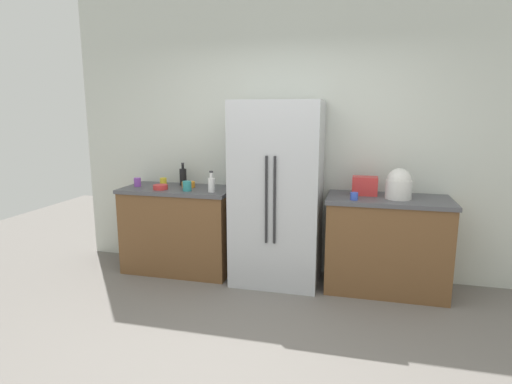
{
  "coord_description": "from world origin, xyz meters",
  "views": [
    {
      "loc": [
        0.74,
        -2.59,
        1.75
      ],
      "look_at": [
        -0.02,
        0.46,
        1.14
      ],
      "focal_mm": 29.14,
      "sensor_mm": 36.0,
      "label": 1
    }
  ],
  "objects_px": {
    "rice_cooker": "(399,185)",
    "cup_a": "(187,186)",
    "cup_b": "(137,182)",
    "cup_d": "(354,196)",
    "bowl_a": "(188,184)",
    "bottle_a": "(183,176)",
    "bottle_b": "(211,184)",
    "toaster": "(365,186)",
    "refrigerator": "(277,194)",
    "bowl_b": "(160,187)",
    "cup_c": "(163,181)"
  },
  "relations": [
    {
      "from": "cup_b",
      "to": "bottle_b",
      "type": "bearing_deg",
      "value": -7.16
    },
    {
      "from": "cup_a",
      "to": "bowl_b",
      "type": "xyz_separation_m",
      "value": [
        -0.31,
        0.01,
        -0.03
      ]
    },
    {
      "from": "refrigerator",
      "to": "cup_b",
      "type": "distance_m",
      "value": 1.58
    },
    {
      "from": "rice_cooker",
      "to": "cup_d",
      "type": "xyz_separation_m",
      "value": [
        -0.41,
        -0.16,
        -0.1
      ]
    },
    {
      "from": "rice_cooker",
      "to": "bowl_a",
      "type": "height_order",
      "value": "rice_cooker"
    },
    {
      "from": "cup_c",
      "to": "refrigerator",
      "type": "bearing_deg",
      "value": -6.68
    },
    {
      "from": "cup_d",
      "to": "bottle_b",
      "type": "bearing_deg",
      "value": 178.5
    },
    {
      "from": "toaster",
      "to": "bottle_b",
      "type": "xyz_separation_m",
      "value": [
        -1.53,
        -0.23,
        -0.01
      ]
    },
    {
      "from": "cup_b",
      "to": "cup_c",
      "type": "relative_size",
      "value": 1.18
    },
    {
      "from": "cup_b",
      "to": "bowl_b",
      "type": "xyz_separation_m",
      "value": [
        0.33,
        -0.11,
        -0.02
      ]
    },
    {
      "from": "bowl_a",
      "to": "bowl_b",
      "type": "height_order",
      "value": "bowl_a"
    },
    {
      "from": "refrigerator",
      "to": "bottle_a",
      "type": "height_order",
      "value": "refrigerator"
    },
    {
      "from": "cup_c",
      "to": "rice_cooker",
      "type": "bearing_deg",
      "value": -3.3
    },
    {
      "from": "rice_cooker",
      "to": "bottle_b",
      "type": "height_order",
      "value": "rice_cooker"
    },
    {
      "from": "cup_c",
      "to": "bowl_a",
      "type": "xyz_separation_m",
      "value": [
        0.33,
        -0.06,
        -0.01
      ]
    },
    {
      "from": "bottle_a",
      "to": "cup_b",
      "type": "distance_m",
      "value": 0.5
    },
    {
      "from": "toaster",
      "to": "cup_b",
      "type": "bearing_deg",
      "value": -177.28
    },
    {
      "from": "cup_d",
      "to": "bowl_a",
      "type": "distance_m",
      "value": 1.79
    },
    {
      "from": "bowl_a",
      "to": "bowl_b",
      "type": "xyz_separation_m",
      "value": [
        -0.24,
        -0.19,
        -0.01
      ]
    },
    {
      "from": "refrigerator",
      "to": "cup_c",
      "type": "xyz_separation_m",
      "value": [
        -1.35,
        0.16,
        0.05
      ]
    },
    {
      "from": "toaster",
      "to": "bottle_a",
      "type": "xyz_separation_m",
      "value": [
        -1.98,
        0.08,
        0.01
      ]
    },
    {
      "from": "bottle_a",
      "to": "cup_d",
      "type": "bearing_deg",
      "value": -10.47
    },
    {
      "from": "refrigerator",
      "to": "cup_b",
      "type": "bearing_deg",
      "value": 179.78
    },
    {
      "from": "toaster",
      "to": "rice_cooker",
      "type": "height_order",
      "value": "rice_cooker"
    },
    {
      "from": "bowl_a",
      "to": "rice_cooker",
      "type": "bearing_deg",
      "value": -2.12
    },
    {
      "from": "cup_d",
      "to": "bowl_a",
      "type": "relative_size",
      "value": 0.51
    },
    {
      "from": "bowl_b",
      "to": "cup_c",
      "type": "bearing_deg",
      "value": 110.06
    },
    {
      "from": "bottle_b",
      "to": "cup_b",
      "type": "xyz_separation_m",
      "value": [
        -0.91,
        0.11,
        -0.04
      ]
    },
    {
      "from": "refrigerator",
      "to": "bottle_a",
      "type": "bearing_deg",
      "value": 169.77
    },
    {
      "from": "cup_b",
      "to": "cup_c",
      "type": "distance_m",
      "value": 0.28
    },
    {
      "from": "rice_cooker",
      "to": "bowl_b",
      "type": "relative_size",
      "value": 1.88
    },
    {
      "from": "refrigerator",
      "to": "cup_d",
      "type": "relative_size",
      "value": 25.59
    },
    {
      "from": "rice_cooker",
      "to": "cup_a",
      "type": "distance_m",
      "value": 2.12
    },
    {
      "from": "refrigerator",
      "to": "bowl_a",
      "type": "distance_m",
      "value": 1.02
    },
    {
      "from": "bottle_b",
      "to": "cup_a",
      "type": "distance_m",
      "value": 0.27
    },
    {
      "from": "bottle_a",
      "to": "bottle_b",
      "type": "bearing_deg",
      "value": -34.52
    },
    {
      "from": "cup_a",
      "to": "refrigerator",
      "type": "bearing_deg",
      "value": 6.8
    },
    {
      "from": "refrigerator",
      "to": "toaster",
      "type": "xyz_separation_m",
      "value": [
        0.86,
        0.12,
        0.1
      ]
    },
    {
      "from": "refrigerator",
      "to": "rice_cooker",
      "type": "xyz_separation_m",
      "value": [
        1.17,
        0.01,
        0.14
      ]
    },
    {
      "from": "rice_cooker",
      "to": "bowl_b",
      "type": "height_order",
      "value": "rice_cooker"
    },
    {
      "from": "cup_d",
      "to": "bowl_b",
      "type": "bearing_deg",
      "value": 178.68
    },
    {
      "from": "bowl_b",
      "to": "toaster",
      "type": "bearing_deg",
      "value": 6.0
    },
    {
      "from": "cup_a",
      "to": "cup_b",
      "type": "xyz_separation_m",
      "value": [
        -0.64,
        0.12,
        -0.0
      ]
    },
    {
      "from": "cup_a",
      "to": "cup_d",
      "type": "relative_size",
      "value": 1.42
    },
    {
      "from": "bowl_a",
      "to": "bowl_b",
      "type": "relative_size",
      "value": 0.91
    },
    {
      "from": "toaster",
      "to": "bottle_b",
      "type": "relative_size",
      "value": 1.11
    },
    {
      "from": "rice_cooker",
      "to": "bowl_a",
      "type": "relative_size",
      "value": 2.05
    },
    {
      "from": "refrigerator",
      "to": "bowl_b",
      "type": "xyz_separation_m",
      "value": [
        -1.25,
        -0.1,
        0.03
      ]
    },
    {
      "from": "bottle_a",
      "to": "cup_c",
      "type": "bearing_deg",
      "value": -168.57
    },
    {
      "from": "rice_cooker",
      "to": "bowl_a",
      "type": "xyz_separation_m",
      "value": [
        -2.18,
        0.08,
        -0.11
      ]
    }
  ]
}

